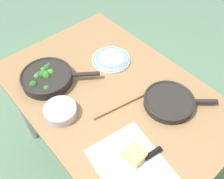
# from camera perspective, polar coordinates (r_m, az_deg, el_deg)

# --- Properties ---
(ground_plane) EXTENTS (14.00, 14.00, 0.00)m
(ground_plane) POSITION_cam_1_polar(r_m,az_deg,el_deg) (1.94, 0.00, -15.28)
(ground_plane) COLOR #51755B
(dining_table_red) EXTENTS (1.21, 0.82, 0.77)m
(dining_table_red) POSITION_cam_1_polar(r_m,az_deg,el_deg) (1.35, 0.00, -3.05)
(dining_table_red) COLOR olive
(dining_table_red) RESTS_ON ground_plane
(skillet_broccoli) EXTENTS (0.31, 0.37, 0.07)m
(skillet_broccoli) POSITION_cam_1_polar(r_m,az_deg,el_deg) (1.35, -14.65, 2.76)
(skillet_broccoli) COLOR black
(skillet_broccoli) RESTS_ON dining_table_red
(skillet_eggs) EXTENTS (0.29, 0.31, 0.04)m
(skillet_eggs) POSITION_cam_1_polar(r_m,az_deg,el_deg) (1.25, 13.04, -2.68)
(skillet_eggs) COLOR black
(skillet_eggs) RESTS_ON dining_table_red
(wooden_spoon) EXTENTS (0.10, 0.41, 0.02)m
(wooden_spoon) POSITION_cam_1_polar(r_m,az_deg,el_deg) (1.26, 5.92, -1.70)
(wooden_spoon) COLOR #996B42
(wooden_spoon) RESTS_ON dining_table_red
(parchment_sheet) EXTENTS (0.40, 0.32, 0.00)m
(parchment_sheet) POSITION_cam_1_polar(r_m,az_deg,el_deg) (1.07, 4.99, -17.64)
(parchment_sheet) COLOR beige
(parchment_sheet) RESTS_ON dining_table_red
(grater_knife) EXTENTS (0.06, 0.23, 0.02)m
(grater_knife) POSITION_cam_1_polar(r_m,az_deg,el_deg) (1.09, 7.62, -15.31)
(grater_knife) COLOR silver
(grater_knife) RESTS_ON dining_table_red
(cheese_block) EXTENTS (0.08, 0.07, 0.04)m
(cheese_block) POSITION_cam_1_polar(r_m,az_deg,el_deg) (1.07, 5.20, -14.65)
(cheese_block) COLOR #EACC66
(cheese_block) RESTS_ON dining_table_red
(dinner_plate_stack) EXTENTS (0.22, 0.22, 0.03)m
(dinner_plate_stack) POSITION_cam_1_polar(r_m,az_deg,el_deg) (1.44, -0.21, 7.03)
(dinner_plate_stack) COLOR white
(dinner_plate_stack) RESTS_ON dining_table_red
(prep_bowl_steel) EXTENTS (0.15, 0.15, 0.05)m
(prep_bowl_steel) POSITION_cam_1_polar(r_m,az_deg,el_deg) (1.20, -11.70, -4.88)
(prep_bowl_steel) COLOR #B7B7BC
(prep_bowl_steel) RESTS_ON dining_table_red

